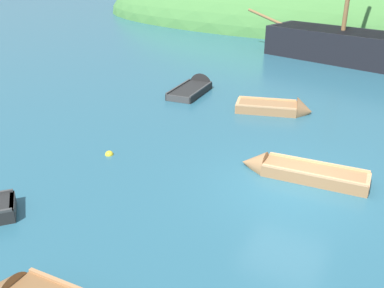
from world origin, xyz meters
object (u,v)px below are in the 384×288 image
(rowboat_center, at_px, (195,89))
(rowboat_near_dock, at_px, (296,172))
(buoy_yellow, at_px, (109,155))
(rowboat_outer_right, at_px, (279,109))

(rowboat_center, relative_size, rowboat_near_dock, 0.91)
(rowboat_center, bearing_deg, buoy_yellow, -178.25)
(rowboat_near_dock, bearing_deg, buoy_yellow, 11.08)
(rowboat_center, xyz_separation_m, rowboat_outer_right, (4.76, -0.99, 0.03))
(rowboat_near_dock, bearing_deg, rowboat_outer_right, -70.65)
(rowboat_center, relative_size, rowboat_outer_right, 1.04)
(rowboat_near_dock, height_order, rowboat_outer_right, rowboat_outer_right)
(rowboat_center, distance_m, rowboat_outer_right, 4.86)
(rowboat_center, height_order, buoy_yellow, rowboat_center)
(rowboat_near_dock, relative_size, buoy_yellow, 13.74)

